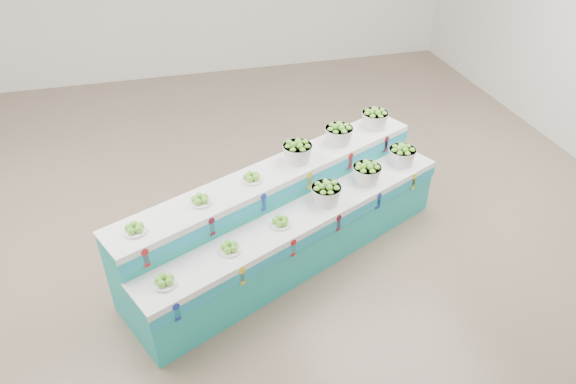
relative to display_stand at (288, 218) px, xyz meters
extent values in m
plane|color=#725F4C|center=(-0.29, 0.66, -0.51)|extent=(10.00, 10.00, 0.00)
cylinder|color=white|center=(-1.39, -0.90, 0.26)|extent=(0.29, 0.29, 0.10)
cylinder|color=white|center=(-0.74, -0.61, 0.26)|extent=(0.29, 0.29, 0.10)
cylinder|color=white|center=(-0.17, -0.34, 0.26)|extent=(0.29, 0.29, 0.10)
cylinder|color=white|center=(-1.59, -0.46, 0.56)|extent=(0.29, 0.29, 0.10)
cylinder|color=white|center=(-0.95, -0.17, 0.56)|extent=(0.29, 0.29, 0.10)
cylinder|color=white|center=(-0.37, 0.09, 0.56)|extent=(0.29, 0.29, 0.10)
camera|label=1|loc=(-1.18, -4.45, 3.61)|focal=32.74mm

